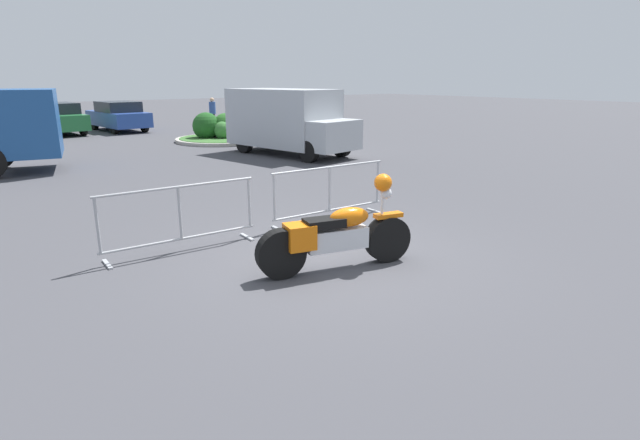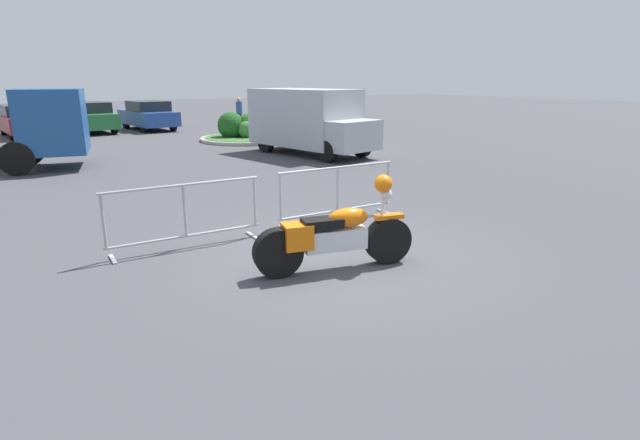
{
  "view_description": "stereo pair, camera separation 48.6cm",
  "coord_description": "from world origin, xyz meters",
  "px_view_note": "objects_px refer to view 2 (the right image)",
  "views": [
    {
      "loc": [
        -4.51,
        -5.7,
        2.69
      ],
      "look_at": [
        -0.25,
        0.03,
        0.65
      ],
      "focal_mm": 28.0,
      "sensor_mm": 36.0,
      "label": 1
    },
    {
      "loc": [
        -4.11,
        -5.98,
        2.69
      ],
      "look_at": [
        -0.25,
        0.03,
        0.65
      ],
      "focal_mm": 28.0,
      "sensor_mm": 36.0,
      "label": 2
    }
  ],
  "objects_px": {
    "crowd_barrier_near": "(185,215)",
    "delivery_van": "(308,120)",
    "motorcycle": "(335,235)",
    "parked_car_blue": "(148,115)",
    "crowd_barrier_far": "(337,193)",
    "parked_car_green": "(89,117)",
    "parked_car_maroon": "(24,121)",
    "pedestrian": "(239,112)"
  },
  "relations": [
    {
      "from": "parked_car_maroon",
      "to": "crowd_barrier_near",
      "type": "bearing_deg",
      "value": 177.78
    },
    {
      "from": "parked_car_maroon",
      "to": "parked_car_green",
      "type": "height_order",
      "value": "parked_car_green"
    },
    {
      "from": "crowd_barrier_far",
      "to": "parked_car_green",
      "type": "height_order",
      "value": "parked_car_green"
    },
    {
      "from": "crowd_barrier_far",
      "to": "pedestrian",
      "type": "height_order",
      "value": "pedestrian"
    },
    {
      "from": "delivery_van",
      "to": "parked_car_maroon",
      "type": "height_order",
      "value": "delivery_van"
    },
    {
      "from": "parked_car_blue",
      "to": "crowd_barrier_near",
      "type": "bearing_deg",
      "value": 161.5
    },
    {
      "from": "pedestrian",
      "to": "crowd_barrier_near",
      "type": "bearing_deg",
      "value": -115.4
    },
    {
      "from": "motorcycle",
      "to": "parked_car_maroon",
      "type": "xyz_separation_m",
      "value": [
        -2.71,
        22.15,
        0.23
      ]
    },
    {
      "from": "crowd_barrier_near",
      "to": "pedestrian",
      "type": "xyz_separation_m",
      "value": [
        8.81,
        17.75,
        0.36
      ]
    },
    {
      "from": "parked_car_maroon",
      "to": "parked_car_green",
      "type": "relative_size",
      "value": 0.97
    },
    {
      "from": "parked_car_maroon",
      "to": "parked_car_green",
      "type": "distance_m",
      "value": 2.93
    },
    {
      "from": "delivery_van",
      "to": "motorcycle",
      "type": "bearing_deg",
      "value": -40.62
    },
    {
      "from": "delivery_van",
      "to": "parked_car_green",
      "type": "distance_m",
      "value": 13.67
    },
    {
      "from": "crowd_barrier_far",
      "to": "delivery_van",
      "type": "xyz_separation_m",
      "value": [
        4.16,
        7.88,
        0.68
      ]
    },
    {
      "from": "parked_car_maroon",
      "to": "pedestrian",
      "type": "distance_m",
      "value": 10.28
    },
    {
      "from": "parked_car_green",
      "to": "parked_car_blue",
      "type": "height_order",
      "value": "parked_car_green"
    },
    {
      "from": "motorcycle",
      "to": "parked_car_green",
      "type": "xyz_separation_m",
      "value": [
        0.2,
        22.51,
        0.26
      ]
    },
    {
      "from": "parked_car_blue",
      "to": "delivery_van",
      "type": "bearing_deg",
      "value": -173.9
    },
    {
      "from": "motorcycle",
      "to": "pedestrian",
      "type": "height_order",
      "value": "pedestrian"
    },
    {
      "from": "crowd_barrier_near",
      "to": "delivery_van",
      "type": "relative_size",
      "value": 0.48
    },
    {
      "from": "motorcycle",
      "to": "delivery_van",
      "type": "bearing_deg",
      "value": 73.95
    },
    {
      "from": "crowd_barrier_far",
      "to": "parked_car_maroon",
      "type": "xyz_separation_m",
      "value": [
        -4.21,
        20.04,
        0.19
      ]
    },
    {
      "from": "delivery_van",
      "to": "parked_car_maroon",
      "type": "relative_size",
      "value": 1.17
    },
    {
      "from": "motorcycle",
      "to": "pedestrian",
      "type": "bearing_deg",
      "value": 83.26
    },
    {
      "from": "motorcycle",
      "to": "crowd_barrier_far",
      "type": "relative_size",
      "value": 0.93
    },
    {
      "from": "parked_car_maroon",
      "to": "pedestrian",
      "type": "bearing_deg",
      "value": -108.53
    },
    {
      "from": "crowd_barrier_near",
      "to": "pedestrian",
      "type": "bearing_deg",
      "value": 63.59
    },
    {
      "from": "motorcycle",
      "to": "delivery_van",
      "type": "height_order",
      "value": "delivery_van"
    },
    {
      "from": "parked_car_maroon",
      "to": "parked_car_blue",
      "type": "distance_m",
      "value": 5.81
    },
    {
      "from": "parked_car_maroon",
      "to": "pedestrian",
      "type": "height_order",
      "value": "pedestrian"
    },
    {
      "from": "crowd_barrier_near",
      "to": "delivery_van",
      "type": "bearing_deg",
      "value": 47.76
    },
    {
      "from": "delivery_van",
      "to": "pedestrian",
      "type": "relative_size",
      "value": 3.13
    },
    {
      "from": "parked_car_blue",
      "to": "pedestrian",
      "type": "distance_m",
      "value": 4.87
    },
    {
      "from": "crowd_barrier_near",
      "to": "delivery_van",
      "type": "xyz_separation_m",
      "value": [
        7.16,
        7.88,
        0.68
      ]
    },
    {
      "from": "crowd_barrier_near",
      "to": "parked_car_blue",
      "type": "relative_size",
      "value": 0.55
    },
    {
      "from": "motorcycle",
      "to": "parked_car_blue",
      "type": "xyz_separation_m",
      "value": [
        3.1,
        22.29,
        0.25
      ]
    },
    {
      "from": "crowd_barrier_far",
      "to": "pedestrian",
      "type": "distance_m",
      "value": 18.68
    },
    {
      "from": "delivery_van",
      "to": "parked_car_blue",
      "type": "bearing_deg",
      "value": -179.32
    },
    {
      "from": "parked_car_blue",
      "to": "pedestrian",
      "type": "bearing_deg",
      "value": -125.62
    },
    {
      "from": "crowd_barrier_far",
      "to": "crowd_barrier_near",
      "type": "bearing_deg",
      "value": 180.0
    },
    {
      "from": "motorcycle",
      "to": "crowd_barrier_near",
      "type": "bearing_deg",
      "value": 138.87
    },
    {
      "from": "parked_car_blue",
      "to": "pedestrian",
      "type": "height_order",
      "value": "pedestrian"
    }
  ]
}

